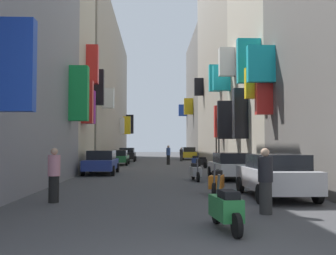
{
  "coord_description": "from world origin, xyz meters",
  "views": [
    {
      "loc": [
        -0.62,
        -4.22,
        1.77
      ],
      "look_at": [
        0.34,
        20.05,
        2.91
      ],
      "focal_mm": 41.08,
      "sensor_mm": 36.0,
      "label": 1
    }
  ],
  "objects_px": {
    "pedestrian_crossing": "(54,175)",
    "parked_car_blue": "(101,162)",
    "parked_car_white": "(230,165)",
    "scooter_blue": "(196,160)",
    "traffic_light_near_corner": "(216,130)",
    "scooter_silver": "(195,171)",
    "parked_car_green": "(118,157)",
    "pedestrian_near_left": "(181,154)",
    "pedestrian_mid_street": "(168,155)",
    "scooter_green": "(226,208)",
    "parked_car_silver": "(275,175)",
    "scooter_orange": "(217,182)",
    "pedestrian_near_right": "(265,181)",
    "parked_car_yellow": "(189,153)",
    "parked_car_black": "(127,154)",
    "traffic_light_far_corner": "(219,134)",
    "scooter_black": "(202,162)"
  },
  "relations": [
    {
      "from": "scooter_silver",
      "to": "scooter_orange",
      "type": "xyz_separation_m",
      "value": [
        0.16,
        -5.41,
        -0.0
      ]
    },
    {
      "from": "parked_car_white",
      "to": "traffic_light_near_corner",
      "type": "relative_size",
      "value": 0.94
    },
    {
      "from": "scooter_silver",
      "to": "scooter_orange",
      "type": "bearing_deg",
      "value": -88.26
    },
    {
      "from": "scooter_green",
      "to": "pedestrian_mid_street",
      "type": "distance_m",
      "value": 27.43
    },
    {
      "from": "scooter_silver",
      "to": "scooter_black",
      "type": "bearing_deg",
      "value": 81.19
    },
    {
      "from": "parked_car_yellow",
      "to": "scooter_orange",
      "type": "distance_m",
      "value": 34.18
    },
    {
      "from": "scooter_black",
      "to": "scooter_green",
      "type": "xyz_separation_m",
      "value": [
        -2.32,
        -22.21,
        0.0
      ]
    },
    {
      "from": "scooter_green",
      "to": "traffic_light_far_corner",
      "type": "height_order",
      "value": "traffic_light_far_corner"
    },
    {
      "from": "parked_car_green",
      "to": "pedestrian_near_right",
      "type": "distance_m",
      "value": 25.99
    },
    {
      "from": "scooter_silver",
      "to": "pedestrian_near_left",
      "type": "height_order",
      "value": "pedestrian_near_left"
    },
    {
      "from": "pedestrian_mid_street",
      "to": "traffic_light_far_corner",
      "type": "height_order",
      "value": "traffic_light_far_corner"
    },
    {
      "from": "scooter_orange",
      "to": "pedestrian_near_left",
      "type": "relative_size",
      "value": 1.15
    },
    {
      "from": "scooter_blue",
      "to": "traffic_light_far_corner",
      "type": "height_order",
      "value": "traffic_light_far_corner"
    },
    {
      "from": "pedestrian_near_left",
      "to": "pedestrian_mid_street",
      "type": "height_order",
      "value": "pedestrian_mid_street"
    },
    {
      "from": "pedestrian_near_right",
      "to": "parked_car_silver",
      "type": "bearing_deg",
      "value": 67.82
    },
    {
      "from": "parked_car_silver",
      "to": "pedestrian_near_left",
      "type": "height_order",
      "value": "pedestrian_near_left"
    },
    {
      "from": "pedestrian_crossing",
      "to": "parked_car_blue",
      "type": "bearing_deg",
      "value": 90.57
    },
    {
      "from": "parked_car_blue",
      "to": "scooter_blue",
      "type": "relative_size",
      "value": 2.46
    },
    {
      "from": "scooter_blue",
      "to": "parked_car_black",
      "type": "bearing_deg",
      "value": 124.73
    },
    {
      "from": "pedestrian_crossing",
      "to": "pedestrian_near_right",
      "type": "height_order",
      "value": "pedestrian_near_right"
    },
    {
      "from": "scooter_silver",
      "to": "pedestrian_mid_street",
      "type": "bearing_deg",
      "value": 92.52
    },
    {
      "from": "traffic_light_near_corner",
      "to": "scooter_blue",
      "type": "bearing_deg",
      "value": 125.59
    },
    {
      "from": "parked_car_green",
      "to": "scooter_blue",
      "type": "height_order",
      "value": "parked_car_green"
    },
    {
      "from": "parked_car_black",
      "to": "traffic_light_near_corner",
      "type": "relative_size",
      "value": 0.94
    },
    {
      "from": "scooter_green",
      "to": "pedestrian_crossing",
      "type": "xyz_separation_m",
      "value": [
        -4.59,
        4.1,
        0.38
      ]
    },
    {
      "from": "scooter_silver",
      "to": "parked_car_green",
      "type": "bearing_deg",
      "value": 108.35
    },
    {
      "from": "parked_car_yellow",
      "to": "traffic_light_far_corner",
      "type": "relative_size",
      "value": 1.03
    },
    {
      "from": "parked_car_green",
      "to": "parked_car_blue",
      "type": "relative_size",
      "value": 0.93
    },
    {
      "from": "scooter_green",
      "to": "parked_car_silver",
      "type": "bearing_deg",
      "value": 61.73
    },
    {
      "from": "parked_car_green",
      "to": "pedestrian_crossing",
      "type": "xyz_separation_m",
      "value": [
        0.05,
        -23.04,
        0.12
      ]
    },
    {
      "from": "parked_car_green",
      "to": "pedestrian_crossing",
      "type": "height_order",
      "value": "pedestrian_crossing"
    },
    {
      "from": "scooter_orange",
      "to": "pedestrian_crossing",
      "type": "bearing_deg",
      "value": -161.99
    },
    {
      "from": "scooter_blue",
      "to": "traffic_light_near_corner",
      "type": "relative_size",
      "value": 0.39
    },
    {
      "from": "parked_car_yellow",
      "to": "parked_car_white",
      "type": "distance_m",
      "value": 27.97
    },
    {
      "from": "parked_car_blue",
      "to": "scooter_green",
      "type": "bearing_deg",
      "value": -73.63
    },
    {
      "from": "scooter_silver",
      "to": "traffic_light_near_corner",
      "type": "bearing_deg",
      "value": 75.76
    },
    {
      "from": "parked_car_green",
      "to": "parked_car_blue",
      "type": "xyz_separation_m",
      "value": [
        -0.07,
        -11.1,
        0.04
      ]
    },
    {
      "from": "parked_car_blue",
      "to": "scooter_black",
      "type": "height_order",
      "value": "parked_car_blue"
    },
    {
      "from": "parked_car_silver",
      "to": "pedestrian_near_left",
      "type": "xyz_separation_m",
      "value": [
        -0.95,
        29.97,
        -0.01
      ]
    },
    {
      "from": "parked_car_yellow",
      "to": "scooter_silver",
      "type": "height_order",
      "value": "parked_car_yellow"
    },
    {
      "from": "traffic_light_near_corner",
      "to": "pedestrian_mid_street",
      "type": "bearing_deg",
      "value": 132.56
    },
    {
      "from": "parked_car_white",
      "to": "parked_car_blue",
      "type": "bearing_deg",
      "value": 150.81
    },
    {
      "from": "pedestrian_crossing",
      "to": "traffic_light_near_corner",
      "type": "height_order",
      "value": "traffic_light_near_corner"
    },
    {
      "from": "scooter_green",
      "to": "traffic_light_near_corner",
      "type": "xyz_separation_m",
      "value": [
        3.68,
        23.32,
        2.61
      ]
    },
    {
      "from": "parked_car_white",
      "to": "pedestrian_near_right",
      "type": "relative_size",
      "value": 2.51
    },
    {
      "from": "parked_car_black",
      "to": "traffic_light_near_corner",
      "type": "xyz_separation_m",
      "value": [
        8.06,
        -11.57,
        2.28
      ]
    },
    {
      "from": "pedestrian_crossing",
      "to": "pedestrian_near_left",
      "type": "xyz_separation_m",
      "value": [
        6.25,
        30.73,
        -0.08
      ]
    },
    {
      "from": "parked_car_black",
      "to": "pedestrian_mid_street",
      "type": "relative_size",
      "value": 2.39
    },
    {
      "from": "pedestrian_crossing",
      "to": "parked_car_white",
      "type": "bearing_deg",
      "value": 48.04
    },
    {
      "from": "parked_car_blue",
      "to": "scooter_green",
      "type": "xyz_separation_m",
      "value": [
        4.71,
        -16.03,
        -0.3
      ]
    }
  ]
}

